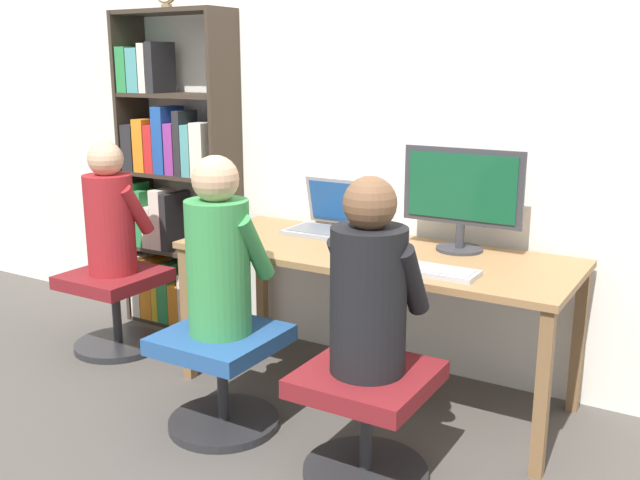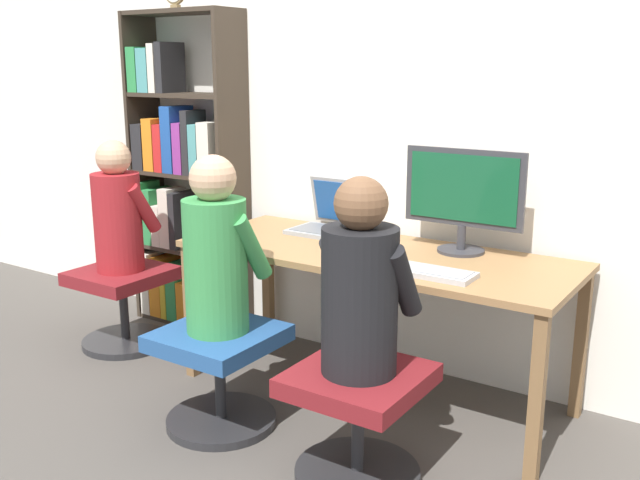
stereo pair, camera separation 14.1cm
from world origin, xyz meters
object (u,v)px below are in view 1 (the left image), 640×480
Objects in this scene: office_chair_right at (222,369)px; keyboard at (428,270)px; laptop at (327,221)px; office_chair_left at (366,413)px; bookshelf at (171,194)px; person_at_monitor at (369,286)px; desktop_monitor at (462,196)px; person_at_laptop at (219,254)px; person_near_shelf at (110,214)px; office_chair_side at (116,302)px.

keyboard is at bearing 28.89° from office_chair_right.
office_chair_right is (-0.03, -0.83, -0.49)m from laptop.
bookshelf reaches higher than office_chair_left.
person_at_monitor reaches higher than laptop.
laptop is 1.09m from person_at_monitor.
person_at_laptop reaches higher than desktop_monitor.
person_near_shelf is at bearing -179.54° from keyboard.
office_chair_left is 1.00× the size of office_chair_side.
person_at_laptop is at bearing -131.98° from desktop_monitor.
office_chair_left is 0.66× the size of person_at_monitor.
person_at_laptop is (-0.71, 0.03, 0.51)m from office_chair_left.
desktop_monitor is 1.37× the size of keyboard.
person_at_laptop is at bearing -92.01° from laptop.
person_at_laptop reaches higher than keyboard.
person_at_monitor reaches higher than office_chair_left.
bookshelf is 2.58× the size of person_near_shelf.
desktop_monitor is at bearing 48.21° from office_chair_right.
person_near_shelf is (-0.01, -0.45, -0.04)m from bookshelf.
desktop_monitor is 0.87m from person_at_monitor.
person_near_shelf is (-0.00, 0.01, 0.49)m from office_chair_side.
laptop is at bearing 21.66° from person_near_shelf.
person_at_monitor is (-0.03, -0.84, -0.20)m from desktop_monitor.
office_chair_right is 0.66× the size of person_at_monitor.
person_at_monitor is at bearing -96.04° from keyboard.
person_at_monitor is at bearing -2.30° from person_at_laptop.
person_at_laptop is (-0.71, 0.03, 0.02)m from person_at_monitor.
person_at_laptop is at bearing 177.27° from office_chair_left.
laptop is 0.48× the size of person_at_monitor.
keyboard is 0.54× the size of person_at_laptop.
person_at_monitor reaches higher than person_near_shelf.
keyboard reaches higher than office_chair_side.
desktop_monitor is 0.30× the size of bookshelf.
person_at_laptop reaches higher than person_near_shelf.
office_chair_side is 0.49m from person_near_shelf.
person_at_laptop is 1.23m from office_chair_side.
office_chair_side is at bearing -179.37° from keyboard.
office_chair_right is 1.00× the size of office_chair_side.
person_at_laptop is at bearing -151.43° from keyboard.
office_chair_side is (-1.76, 0.42, 0.00)m from office_chair_left.
person_near_shelf is (-1.08, -0.43, -0.00)m from laptop.
desktop_monitor reaches higher than office_chair_right.
office_chair_right is 1.13m from office_chair_side.
office_chair_right is at bearing -131.79° from desktop_monitor.
person_near_shelf is at bearing -166.75° from desktop_monitor.
office_chair_left is at bearing -13.54° from office_chair_side.
person_at_laptop is 0.41× the size of bookshelf.
keyboard is 1.85m from bookshelf.
office_chair_right is at bearing -92.00° from laptop.
person_at_laptop is (0.00, 0.01, 0.51)m from office_chair_right.
keyboard is at bearing 28.57° from person_at_laptop.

